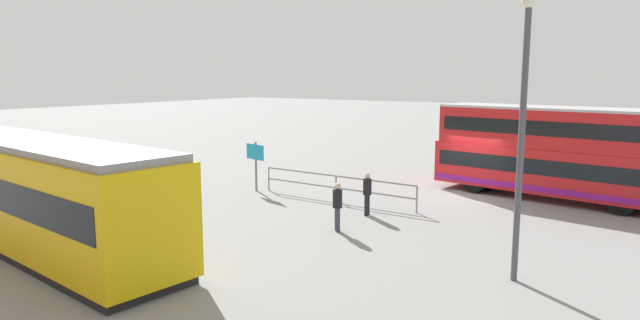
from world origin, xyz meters
name	(u,v)px	position (x,y,z in m)	size (l,w,h in m)	color
ground_plane	(468,195)	(0.00, 0.00, 0.00)	(160.00, 160.00, 0.00)	gray
double_decker_bus	(558,153)	(-3.33, -1.23, 1.99)	(10.46, 4.14, 3.89)	red
tram_yellow	(27,189)	(9.19, 14.32, 1.72)	(14.05, 4.26, 3.31)	#E5B70C
pedestrian_near_railing	(367,191)	(2.05, 5.51, 0.92)	(0.38, 0.38, 1.61)	black
pedestrian_crossing	(337,204)	(1.87, 7.94, 0.95)	(0.45, 0.45, 1.65)	#33384C
pedestrian_railing	(336,183)	(4.30, 4.06, 0.74)	(7.43, 0.34, 1.08)	gray
info_sign	(255,157)	(8.42, 4.33, 1.55)	(1.20, 0.33, 2.23)	slate
street_lamp	(523,119)	(-4.25, 9.32, 4.14)	(0.36, 0.36, 7.12)	#4C4C51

